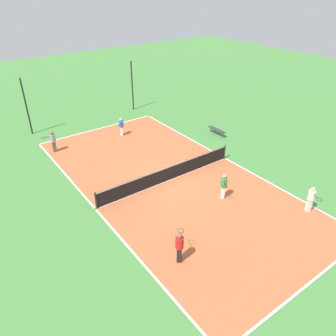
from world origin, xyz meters
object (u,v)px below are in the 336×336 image
(player_near_blue, at_px, (121,126))
(fence_post_back_right, at_px, (132,86))
(tennis_ball_far_baseline, at_px, (114,172))
(player_coach_red, at_px, (179,245))
(tennis_ball_right_alley, at_px, (85,173))
(bench, at_px, (217,130))
(player_baseline_gray, at_px, (53,140))
(tennis_net, at_px, (168,173))
(player_far_green, at_px, (224,185))
(player_far_white, at_px, (311,198))
(fence_post_back_left, at_px, (26,107))

(player_near_blue, distance_m, fence_post_back_right, 5.97)
(tennis_ball_far_baseline, xyz_separation_m, fence_post_back_right, (6.87, 9.14, 2.15))
(player_coach_red, xyz_separation_m, tennis_ball_right_alley, (-0.39, 9.24, -0.86))
(fence_post_back_right, bearing_deg, player_coach_red, -114.82)
(bench, height_order, player_baseline_gray, player_baseline_gray)
(tennis_net, relative_size, fence_post_back_right, 2.16)
(tennis_ball_far_baseline, bearing_deg, fence_post_back_right, 53.08)
(player_baseline_gray, xyz_separation_m, fence_post_back_right, (8.89, 4.08, 1.31))
(player_coach_red, bearing_deg, player_far_green, -21.81)
(player_coach_red, xyz_separation_m, player_far_green, (4.83, 2.29, -0.02))
(tennis_net, height_order, tennis_ball_far_baseline, tennis_net)
(tennis_ball_right_alley, bearing_deg, player_far_white, -52.42)
(player_far_white, bearing_deg, player_coach_red, -77.33)
(player_near_blue, distance_m, tennis_ball_far_baseline, 5.70)
(bench, xyz_separation_m, player_near_blue, (-6.08, 4.24, 0.43))
(player_baseline_gray, relative_size, tennis_ball_far_baseline, 22.53)
(fence_post_back_left, bearing_deg, player_coach_red, -86.00)
(tennis_net, distance_m, player_far_green, 3.56)
(player_far_green, bearing_deg, player_baseline_gray, -111.26)
(player_baseline_gray, distance_m, player_far_white, 16.87)
(tennis_ball_right_alley, xyz_separation_m, fence_post_back_left, (-0.83, 8.18, 2.15))
(tennis_ball_far_baseline, bearing_deg, player_near_blue, 55.91)
(tennis_net, bearing_deg, tennis_ball_far_baseline, 129.24)
(player_baseline_gray, bearing_deg, fence_post_back_right, -142.34)
(player_baseline_gray, relative_size, fence_post_back_left, 0.35)
(player_baseline_gray, bearing_deg, fence_post_back_left, -71.68)
(tennis_ball_far_baseline, relative_size, fence_post_back_right, 0.02)
(tennis_net, distance_m, player_coach_red, 6.52)
(tennis_net, relative_size, player_coach_red, 6.09)
(tennis_net, distance_m, fence_post_back_left, 12.86)
(bench, relative_size, fence_post_back_left, 0.37)
(player_far_green, relative_size, tennis_ball_far_baseline, 22.61)
(player_coach_red, height_order, fence_post_back_left, fence_post_back_left)
(tennis_net, xyz_separation_m, player_far_white, (4.25, -6.77, 0.33))
(tennis_net, relative_size, fence_post_back_left, 2.16)
(tennis_net, distance_m, player_far_white, 8.00)
(tennis_net, height_order, bench, tennis_net)
(player_far_green, bearing_deg, tennis_ball_far_baseline, -107.09)
(tennis_net, relative_size, tennis_ball_far_baseline, 140.07)
(player_near_blue, relative_size, tennis_ball_far_baseline, 20.81)
(tennis_net, xyz_separation_m, tennis_ball_far_baseline, (-2.23, 2.73, -0.48))
(bench, distance_m, player_baseline_gray, 12.20)
(fence_post_back_right, bearing_deg, player_baseline_gray, -155.34)
(player_coach_red, relative_size, fence_post_back_right, 0.35)
(player_near_blue, height_order, player_far_white, player_far_white)
(tennis_net, bearing_deg, bench, 24.31)
(tennis_net, xyz_separation_m, fence_post_back_right, (4.64, 11.88, 1.67))
(player_far_green, xyz_separation_m, tennis_ball_right_alley, (-5.22, 6.95, -0.84))
(player_far_green, bearing_deg, fence_post_back_left, -116.64)
(player_far_green, distance_m, player_far_white, 4.52)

